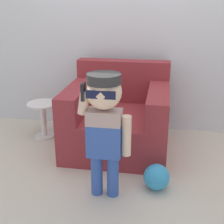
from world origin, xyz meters
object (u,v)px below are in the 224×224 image
(armchair, at_px, (118,119))
(person_child, at_px, (105,118))
(toy_ball, at_px, (157,177))
(side_table, at_px, (43,116))

(armchair, bearing_deg, person_child, -88.23)
(armchair, distance_m, toy_ball, 0.87)
(person_child, xyz_separation_m, side_table, (-0.90, 0.98, -0.42))
(person_child, relative_size, toy_ball, 4.58)
(toy_ball, bearing_deg, person_child, -160.20)
(armchair, height_order, person_child, person_child)
(side_table, bearing_deg, armchair, -6.76)
(person_child, height_order, side_table, person_child)
(side_table, relative_size, toy_ball, 1.86)
(toy_ball, bearing_deg, armchair, 120.59)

